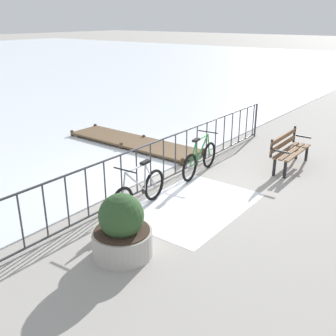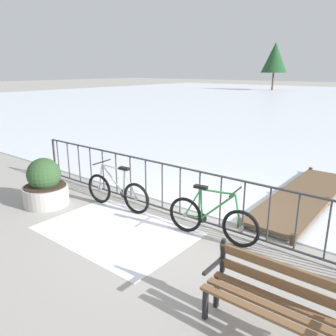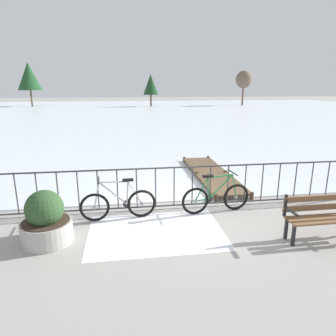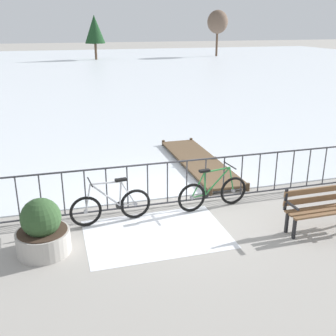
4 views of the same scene
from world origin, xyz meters
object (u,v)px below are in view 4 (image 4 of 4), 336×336
Objects in this scene: bicycle_near_railing at (213,193)px; bicycle_second at (111,206)px; park_bench at (322,205)px; planter_with_shrub at (42,230)px.

bicycle_near_railing is 2.30m from bicycle_second.
bicycle_second is 1.07× the size of park_bench.
park_bench is 1.53× the size of planter_with_shrub.
bicycle_second is at bearing 160.49° from park_bench.
bicycle_near_railing is at bearing 14.08° from planter_with_shrub.
bicycle_near_railing is 1.62× the size of planter_with_shrub.
park_bench is (4.04, -1.43, 0.14)m from bicycle_second.
bicycle_second is 1.61m from planter_with_shrub.
bicycle_second is (-2.29, -0.07, 0.00)m from bicycle_near_railing.
bicycle_near_railing is at bearing 139.21° from park_bench.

